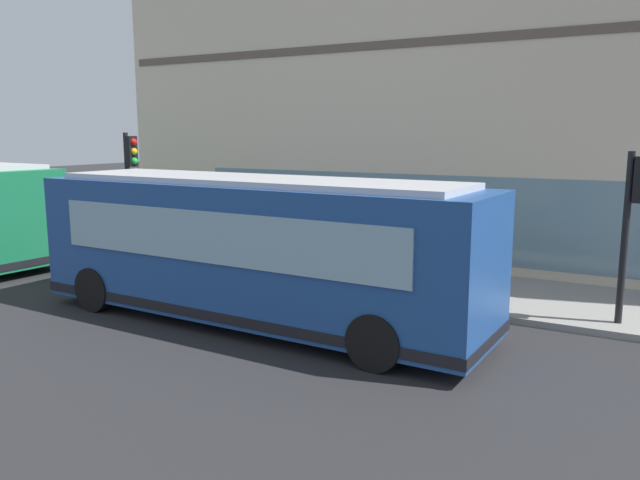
# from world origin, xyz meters

# --- Properties ---
(ground) EXTENTS (120.00, 120.00, 0.00)m
(ground) POSITION_xyz_m (0.00, 0.00, 0.00)
(ground) COLOR #262628
(sidewalk_curb) EXTENTS (3.93, 40.00, 0.15)m
(sidewalk_curb) POSITION_xyz_m (4.57, 0.00, 0.07)
(sidewalk_curb) COLOR gray
(sidewalk_curb) RESTS_ON ground
(building_corner) EXTENTS (9.27, 23.48, 11.68)m
(building_corner) POSITION_xyz_m (11.14, 0.00, 5.83)
(building_corner) COLOR beige
(building_corner) RESTS_ON ground
(city_bus_nearside) EXTENTS (2.84, 10.11, 3.07)m
(city_bus_nearside) POSITION_xyz_m (0.08, 2.08, 1.55)
(city_bus_nearside) COLOR #1E478C
(city_bus_nearside) RESTS_ON ground
(traffic_light_near_corner) EXTENTS (0.32, 0.49, 3.47)m
(traffic_light_near_corner) POSITION_xyz_m (3.29, -4.82, 2.57)
(traffic_light_near_corner) COLOR black
(traffic_light_near_corner) RESTS_ON sidewalk_curb
(traffic_light_down_block) EXTENTS (0.32, 0.49, 3.83)m
(traffic_light_down_block) POSITION_xyz_m (3.15, 8.71, 2.82)
(traffic_light_down_block) COLOR black
(traffic_light_down_block) RESTS_ON sidewalk_curb
(fire_hydrant) EXTENTS (0.35, 0.35, 0.74)m
(fire_hydrant) POSITION_xyz_m (3.11, -0.23, 0.51)
(fire_hydrant) COLOR yellow
(fire_hydrant) RESTS_ON sidewalk_curb
(pedestrian_by_light_pole) EXTENTS (0.32, 0.32, 1.55)m
(pedestrian_by_light_pole) POSITION_xyz_m (5.21, 5.68, 1.03)
(pedestrian_by_light_pole) COLOR #3359A5
(pedestrian_by_light_pole) RESTS_ON sidewalk_curb
(pedestrian_near_hydrant) EXTENTS (0.32, 0.32, 1.64)m
(pedestrian_near_hydrant) POSITION_xyz_m (5.23, 7.58, 1.09)
(pedestrian_near_hydrant) COLOR #3F8C4C
(pedestrian_near_hydrant) RESTS_ON sidewalk_curb
(pedestrian_near_building_entrance) EXTENTS (0.32, 0.32, 1.56)m
(pedestrian_near_building_entrance) POSITION_xyz_m (4.37, 0.85, 1.04)
(pedestrian_near_building_entrance) COLOR gold
(pedestrian_near_building_entrance) RESTS_ON sidewalk_curb
(pedestrian_walking_along_curb) EXTENTS (0.32, 0.32, 1.83)m
(pedestrian_walking_along_curb) POSITION_xyz_m (5.08, 0.06, 1.21)
(pedestrian_walking_along_curb) COLOR #8C3F8C
(pedestrian_walking_along_curb) RESTS_ON sidewalk_curb
(newspaper_vending_box) EXTENTS (0.44, 0.43, 0.90)m
(newspaper_vending_box) POSITION_xyz_m (4.55, 3.23, 0.60)
(newspaper_vending_box) COLOR #BF3F19
(newspaper_vending_box) RESTS_ON sidewalk_curb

